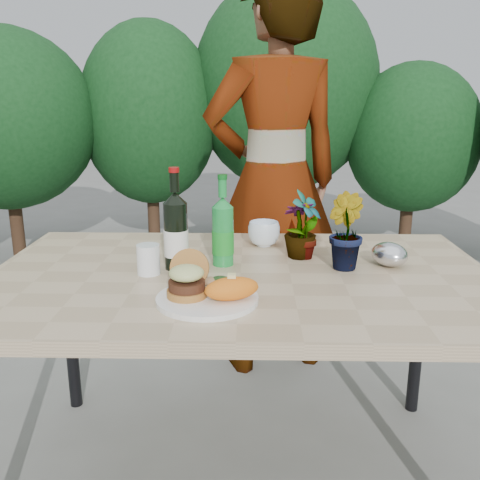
{
  "coord_description": "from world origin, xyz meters",
  "views": [
    {
      "loc": [
        0.04,
        -1.61,
        1.3
      ],
      "look_at": [
        0.0,
        -0.08,
        0.88
      ],
      "focal_mm": 40.0,
      "sensor_mm": 36.0,
      "label": 1
    }
  ],
  "objects_px": {
    "patio_table": "(241,290)",
    "person": "(274,182)",
    "dinner_plate": "(207,299)",
    "wine_bottle": "(176,232)"
  },
  "relations": [
    {
      "from": "patio_table",
      "to": "person",
      "type": "relative_size",
      "value": 0.88
    },
    {
      "from": "dinner_plate",
      "to": "wine_bottle",
      "type": "height_order",
      "value": "wine_bottle"
    },
    {
      "from": "patio_table",
      "to": "wine_bottle",
      "type": "xyz_separation_m",
      "value": [
        -0.21,
        0.04,
        0.18
      ]
    },
    {
      "from": "patio_table",
      "to": "dinner_plate",
      "type": "distance_m",
      "value": 0.27
    },
    {
      "from": "person",
      "to": "wine_bottle",
      "type": "bearing_deg",
      "value": 46.8
    },
    {
      "from": "wine_bottle",
      "to": "person",
      "type": "height_order",
      "value": "person"
    },
    {
      "from": "dinner_plate",
      "to": "wine_bottle",
      "type": "xyz_separation_m",
      "value": [
        -0.12,
        0.29,
        0.11
      ]
    },
    {
      "from": "wine_bottle",
      "to": "patio_table",
      "type": "bearing_deg",
      "value": -12.45
    },
    {
      "from": "patio_table",
      "to": "wine_bottle",
      "type": "bearing_deg",
      "value": 168.44
    },
    {
      "from": "dinner_plate",
      "to": "person",
      "type": "relative_size",
      "value": 0.15
    }
  ]
}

